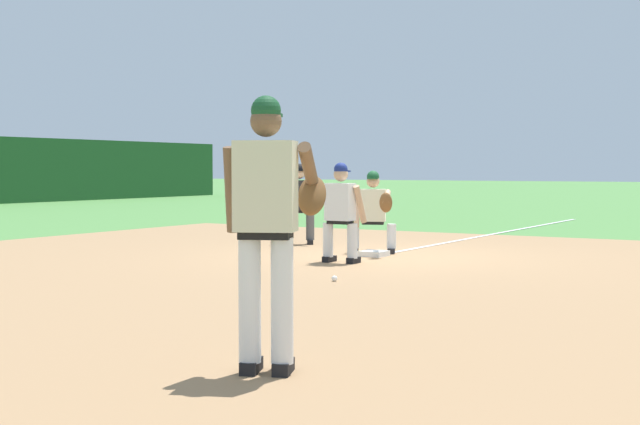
{
  "coord_description": "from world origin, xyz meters",
  "views": [
    {
      "loc": [
        -12.3,
        -6.38,
        1.38
      ],
      "look_at": [
        -5.21,
        -2.14,
        0.97
      ],
      "focal_mm": 50.0,
      "sensor_mm": 36.0,
      "label": 1
    }
  ],
  "objects": [
    {
      "name": "baseball",
      "position": [
        -2.98,
        -1.01,
        0.04
      ],
      "size": [
        0.07,
        0.07,
        0.07
      ],
      "primitive_type": "sphere",
      "color": "white",
      "rests_on": "ground"
    },
    {
      "name": "pitcher",
      "position": [
        -7.39,
        -3.05,
        1.06
      ],
      "size": [
        0.82,
        0.6,
        1.86
      ],
      "color": "black",
      "rests_on": "ground"
    },
    {
      "name": "foul_line_stripe",
      "position": [
        5.82,
        0.0,
        0.01
      ],
      "size": [
        11.64,
        0.1,
        0.0
      ],
      "primitive_type": "cube",
      "color": "white",
      "rests_on": "ground"
    },
    {
      "name": "first_baseman",
      "position": [
        0.39,
        0.2,
        0.73
      ],
      "size": [
        0.84,
        0.97,
        1.34
      ],
      "color": "black",
      "rests_on": "ground"
    },
    {
      "name": "infield_dirt_patch",
      "position": [
        -3.72,
        -1.53,
        0.0
      ],
      "size": [
        18.0,
        18.0,
        0.01
      ],
      "primitive_type": "cube",
      "color": "#A87F56",
      "rests_on": "ground"
    },
    {
      "name": "baserunner",
      "position": [
        -1.09,
        -0.02,
        0.79
      ],
      "size": [
        0.44,
        0.6,
        1.46
      ],
      "color": "black",
      "rests_on": "ground"
    },
    {
      "name": "ground_plane",
      "position": [
        0.0,
        0.0,
        0.0
      ],
      "size": [
        160.0,
        160.0,
        0.0
      ],
      "primitive_type": "plane",
      "color": "#518942"
    },
    {
      "name": "umpire",
      "position": [
        1.27,
        2.18,
        0.79
      ],
      "size": [
        0.63,
        0.68,
        1.46
      ],
      "color": "black",
      "rests_on": "ground"
    },
    {
      "name": "first_base_bag",
      "position": [
        0.0,
        0.0,
        0.04
      ],
      "size": [
        0.38,
        0.38,
        0.09
      ],
      "primitive_type": "cube",
      "color": "white",
      "rests_on": "ground"
    }
  ]
}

